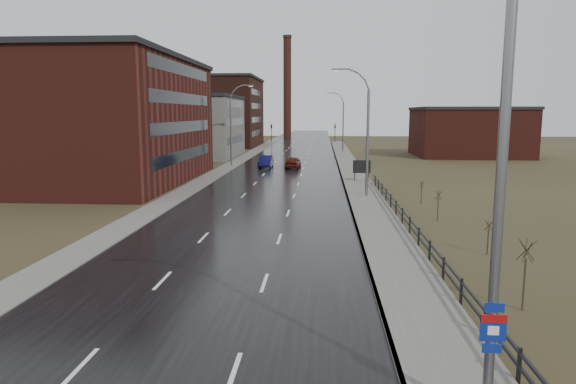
# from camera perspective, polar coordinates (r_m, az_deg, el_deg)

# --- Properties ---
(road) EXTENTS (14.00, 300.00, 0.06)m
(road) POSITION_cam_1_polar(r_m,az_deg,el_deg) (70.26, -0.14, 2.68)
(road) COLOR black
(road) RESTS_ON ground
(sidewalk_right) EXTENTS (3.20, 180.00, 0.18)m
(sidewalk_right) POSITION_cam_1_polar(r_m,az_deg,el_deg) (45.47, 8.55, -0.69)
(sidewalk_right) COLOR #595651
(sidewalk_right) RESTS_ON ground
(curb_right) EXTENTS (0.16, 180.00, 0.18)m
(curb_right) POSITION_cam_1_polar(r_m,az_deg,el_deg) (45.37, 6.64, -0.67)
(curb_right) COLOR slate
(curb_right) RESTS_ON ground
(sidewalk_left) EXTENTS (2.40, 260.00, 0.12)m
(sidewalk_left) POSITION_cam_1_polar(r_m,az_deg,el_deg) (71.29, -6.74, 2.74)
(sidewalk_left) COLOR #595651
(sidewalk_left) RESTS_ON ground
(warehouse_near) EXTENTS (22.44, 28.56, 13.50)m
(warehouse_near) POSITION_cam_1_polar(r_m,az_deg,el_deg) (60.47, -21.64, 7.48)
(warehouse_near) COLOR #471914
(warehouse_near) RESTS_ON ground
(warehouse_mid) EXTENTS (16.32, 20.40, 10.50)m
(warehouse_mid) POSITION_cam_1_polar(r_m,az_deg,el_deg) (90.63, -10.86, 7.22)
(warehouse_mid) COLOR slate
(warehouse_mid) RESTS_ON ground
(warehouse_far) EXTENTS (26.52, 24.48, 15.50)m
(warehouse_far) POSITION_cam_1_polar(r_m,az_deg,el_deg) (120.93, -9.61, 8.79)
(warehouse_far) COLOR #331611
(warehouse_far) RESTS_ON ground
(building_right) EXTENTS (18.36, 16.32, 8.50)m
(building_right) POSITION_cam_1_polar(r_m,az_deg,el_deg) (95.24, 19.45, 6.34)
(building_right) COLOR #471914
(building_right) RESTS_ON ground
(smokestack) EXTENTS (2.70, 2.70, 30.70)m
(smokestack) POSITION_cam_1_polar(r_m,az_deg,el_deg) (160.26, -0.08, 11.65)
(smokestack) COLOR #331611
(smokestack) RESTS_ON ground
(streetlight_main) EXTENTS (3.91, 0.29, 12.11)m
(streetlight_main) POSITION_cam_1_polar(r_m,az_deg,el_deg) (12.35, 21.15, 1.50)
(streetlight_main) COLOR slate
(streetlight_main) RESTS_ON ground
(streetlight_right_mid) EXTENTS (3.36, 0.28, 11.35)m
(streetlight_right_mid) POSITION_cam_1_polar(r_m,az_deg,el_deg) (45.88, 8.49, 6.62)
(streetlight_right_mid) COLOR slate
(streetlight_right_mid) RESTS_ON ground
(streetlight_left) EXTENTS (3.36, 0.28, 11.35)m
(streetlight_left) POSITION_cam_1_polar(r_m,az_deg,el_deg) (72.79, -6.14, 7.43)
(streetlight_left) COLOR slate
(streetlight_left) RESTS_ON ground
(streetlight_right_far) EXTENTS (3.36, 0.28, 11.35)m
(streetlight_right_far) POSITION_cam_1_polar(r_m,az_deg,el_deg) (99.78, 5.97, 7.79)
(streetlight_right_far) COLOR slate
(streetlight_right_far) RESTS_ON ground
(guardrail) EXTENTS (0.10, 53.05, 1.10)m
(guardrail) POSITION_cam_1_polar(r_m,az_deg,el_deg) (29.34, 14.57, -4.87)
(guardrail) COLOR black
(guardrail) RESTS_ON ground
(shrub_c) EXTENTS (0.65, 0.69, 2.78)m
(shrub_c) POSITION_cam_1_polar(r_m,az_deg,el_deg) (21.66, 24.82, -8.19)
(shrub_c) COLOR #382D23
(shrub_c) RESTS_ON ground
(shrub_d) EXTENTS (0.45, 0.47, 1.86)m
(shrub_d) POSITION_cam_1_polar(r_m,az_deg,el_deg) (29.37, 21.36, -4.63)
(shrub_d) COLOR #382D23
(shrub_d) RESTS_ON ground
(shrub_e) EXTENTS (0.51, 0.54, 2.16)m
(shrub_e) POSITION_cam_1_polar(r_m,az_deg,el_deg) (37.22, 16.32, -1.40)
(shrub_e) COLOR #382D23
(shrub_e) RESTS_ON ground
(shrub_f) EXTENTS (0.46, 0.48, 1.92)m
(shrub_f) POSITION_cam_1_polar(r_m,az_deg,el_deg) (43.93, 14.61, 0.02)
(shrub_f) COLOR #382D23
(shrub_f) RESTS_ON ground
(billboard) EXTENTS (1.90, 0.17, 2.44)m
(billboard) POSITION_cam_1_polar(r_m,az_deg,el_deg) (56.05, 8.19, 2.71)
(billboard) COLOR black
(billboard) RESTS_ON ground
(traffic_light_left) EXTENTS (0.58, 2.73, 5.30)m
(traffic_light_left) POSITION_cam_1_polar(r_m,az_deg,el_deg) (130.36, -1.86, 7.51)
(traffic_light_left) COLOR black
(traffic_light_left) RESTS_ON ground
(traffic_light_right) EXTENTS (0.58, 2.73, 5.30)m
(traffic_light_right) POSITION_cam_1_polar(r_m,az_deg,el_deg) (129.77, 5.25, 7.47)
(traffic_light_right) COLOR black
(traffic_light_right) RESTS_ON ground
(car_near) EXTENTS (1.73, 4.95, 1.63)m
(car_near) POSITION_cam_1_polar(r_m,az_deg,el_deg) (70.90, -2.47, 3.37)
(car_near) COLOR #0C0C3E
(car_near) RESTS_ON ground
(car_far) EXTENTS (2.18, 4.85, 1.62)m
(car_far) POSITION_cam_1_polar(r_m,az_deg,el_deg) (69.88, 0.56, 3.29)
(car_far) COLOR #48130C
(car_far) RESTS_ON ground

